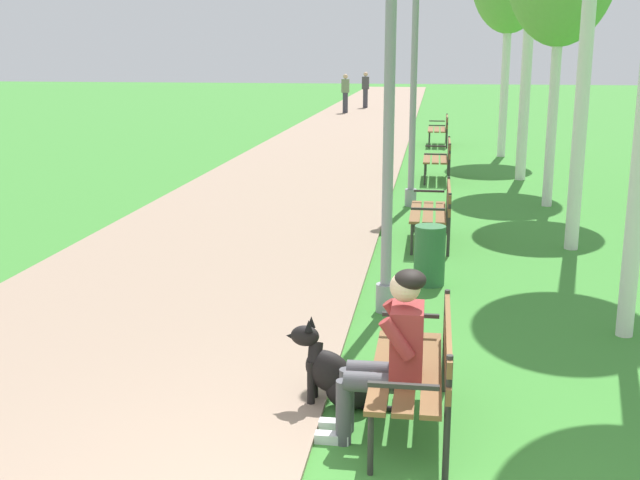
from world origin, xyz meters
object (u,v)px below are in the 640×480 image
lamp_post_near (389,113)px  pedestrian_distant (345,94)px  dog_black (335,375)px  park_bench_far (440,156)px  park_bench_furthest (440,127)px  park_bench_mid (435,208)px  litter_bin (430,255)px  person_seated_on_near_bench (391,349)px  pedestrian_further_distant (365,90)px  park_bench_near (421,363)px  lamp_post_mid (414,86)px

lamp_post_near → pedestrian_distant: 26.19m
dog_black → park_bench_far: bearing=85.8°
pedestrian_distant → lamp_post_near: bearing=-82.6°
park_bench_furthest → lamp_post_near: 15.10m
park_bench_mid → litter_bin: 2.05m
park_bench_far → lamp_post_near: size_ratio=0.38×
dog_black → pedestrian_distant: 28.47m
park_bench_mid → lamp_post_near: lamp_post_near is taller
litter_bin → person_seated_on_near_bench: bearing=-93.4°
person_seated_on_near_bench → pedestrian_further_distant: 31.99m
person_seated_on_near_bench → pedestrian_further_distant: size_ratio=0.76×
lamp_post_near → pedestrian_further_distant: (-2.77, 29.02, -1.22)m
park_bench_furthest → park_bench_near: bearing=-90.6°
park_bench_far → lamp_post_mid: (-0.51, -2.94, 1.55)m
lamp_post_near → pedestrian_distant: bearing=97.4°
pedestrian_distant → pedestrian_further_distant: 3.13m
park_bench_near → park_bench_mid: bearing=89.2°
park_bench_near → dog_black: (-0.65, 0.28, -0.25)m
park_bench_near → park_bench_far: same height
park_bench_furthest → lamp_post_near: size_ratio=0.38×
person_seated_on_near_bench → dog_black: 0.77m
park_bench_mid → park_bench_near: bearing=-90.8°
lamp_post_near → pedestrian_further_distant: lamp_post_near is taller
park_bench_mid → pedestrian_distant: 23.16m
lamp_post_mid → litter_bin: lamp_post_mid is taller
park_bench_far → litter_bin: bearing=-91.0°
person_seated_on_near_bench → pedestrian_distant: pedestrian_distant is taller
park_bench_near → park_bench_far: 11.42m
park_bench_mid → lamp_post_mid: bearing=98.8°
lamp_post_mid → pedestrian_further_distant: 23.38m
park_bench_mid → lamp_post_near: bearing=-99.1°
dog_black → pedestrian_further_distant: (-2.54, 31.37, 0.58)m
park_bench_far → pedestrian_further_distant: pedestrian_further_distant is taller
park_bench_near → park_bench_far: size_ratio=1.00×
lamp_post_near → lamp_post_mid: size_ratio=1.00×
litter_bin → pedestrian_distant: size_ratio=0.42×
park_bench_mid → pedestrian_distant: pedestrian_distant is taller
pedestrian_distant → park_bench_mid: bearing=-80.4°
litter_bin → pedestrian_distant: 25.17m
pedestrian_distant → lamp_post_mid: bearing=-80.3°
park_bench_far → pedestrian_distant: (-3.93, 17.15, 0.33)m
park_bench_mid → dog_black: (-0.73, -5.46, -0.25)m
person_seated_on_near_bench → lamp_post_mid: size_ratio=0.31×
pedestrian_further_distant → park_bench_mid: bearing=-82.8°
park_bench_mid → dog_black: 5.51m
lamp_post_near → pedestrian_further_distant: bearing=95.5°
park_bench_near → lamp_post_mid: lamp_post_mid is taller
dog_black → pedestrian_further_distant: pedestrian_further_distant is taller
park_bench_furthest → person_seated_on_near_bench: 17.84m
park_bench_near → pedestrian_distant: size_ratio=0.91×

